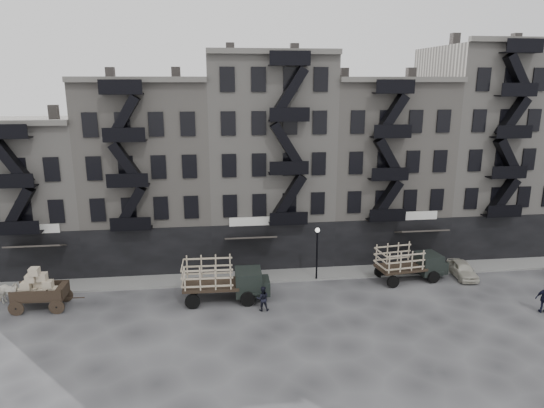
{
  "coord_description": "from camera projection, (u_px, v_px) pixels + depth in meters",
  "views": [
    {
      "loc": [
        -4.75,
        -31.82,
        15.17
      ],
      "look_at": [
        -0.31,
        4.0,
        5.9
      ],
      "focal_mm": 32.0,
      "sensor_mm": 36.0,
      "label": 1
    }
  ],
  "objects": [
    {
      "name": "building_midwest",
      "position": [
        151.0,
        172.0,
        41.31
      ],
      "size": [
        10.0,
        11.35,
        16.2
      ],
      "color": "gray",
      "rests_on": "ground"
    },
    {
      "name": "stake_truck_west",
      "position": [
        223.0,
        277.0,
        33.98
      ],
      "size": [
        6.09,
        2.64,
        3.02
      ],
      "rotation": [
        0.0,
        0.0,
        -0.02
      ],
      "color": "black",
      "rests_on": "ground"
    },
    {
      "name": "building_center",
      "position": [
        267.0,
        159.0,
        42.25
      ],
      "size": [
        10.0,
        11.35,
        18.2
      ],
      "color": "gray",
      "rests_on": "ground"
    },
    {
      "name": "building_mideast",
      "position": [
        377.0,
        167.0,
        43.69
      ],
      "size": [
        10.0,
        11.35,
        16.2
      ],
      "color": "gray",
      "rests_on": "ground"
    },
    {
      "name": "horse",
      "position": [
        8.0,
        293.0,
        33.5
      ],
      "size": [
        2.27,
        1.55,
        1.75
      ],
      "primitive_type": "imported",
      "rotation": [
        0.0,
        0.0,
        1.25
      ],
      "color": "silver",
      "rests_on": "ground"
    },
    {
      "name": "building_west",
      "position": [
        30.0,
        193.0,
        40.5
      ],
      "size": [
        10.0,
        11.35,
        13.2
      ],
      "color": "gray",
      "rests_on": "ground"
    },
    {
      "name": "pedestrian_mid",
      "position": [
        263.0,
        298.0,
        32.65
      ],
      "size": [
        0.88,
        0.7,
        1.73
      ],
      "primitive_type": "imported",
      "rotation": [
        0.0,
        0.0,
        3.09
      ],
      "color": "black",
      "rests_on": "ground"
    },
    {
      "name": "car_east",
      "position": [
        462.0,
        269.0,
        38.32
      ],
      "size": [
        1.78,
        3.8,
        1.26
      ],
      "primitive_type": "imported",
      "rotation": [
        0.0,
        0.0,
        -0.08
      ],
      "color": "#B9B5A6",
      "rests_on": "ground"
    },
    {
      "name": "stake_truck_east",
      "position": [
        410.0,
        261.0,
        37.51
      ],
      "size": [
        5.73,
        2.89,
        2.77
      ],
      "rotation": [
        0.0,
        0.0,
        0.14
      ],
      "color": "black",
      "rests_on": "ground"
    },
    {
      "name": "ground",
      "position": [
        283.0,
        297.0,
        34.92
      ],
      "size": [
        140.0,
        140.0,
        0.0
      ],
      "primitive_type": "plane",
      "color": "#38383A",
      "rests_on": "ground"
    },
    {
      "name": "lamp_post",
      "position": [
        317.0,
        247.0,
        37.09
      ],
      "size": [
        0.36,
        0.36,
        4.28
      ],
      "color": "black",
      "rests_on": "ground"
    },
    {
      "name": "building_east",
      "position": [
        483.0,
        149.0,
        44.51
      ],
      "size": [
        10.0,
        11.35,
        19.2
      ],
      "color": "gray",
      "rests_on": "ground"
    },
    {
      "name": "wagon",
      "position": [
        38.0,
        285.0,
        32.67
      ],
      "size": [
        3.68,
        2.07,
        3.06
      ],
      "rotation": [
        0.0,
        0.0,
        -0.03
      ],
      "color": "black",
      "rests_on": "ground"
    },
    {
      "name": "sidewalk",
      "position": [
        276.0,
        275.0,
        38.51
      ],
      "size": [
        55.0,
        2.5,
        0.15
      ],
      "primitive_type": "cube",
      "color": "slate",
      "rests_on": "ground"
    }
  ]
}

